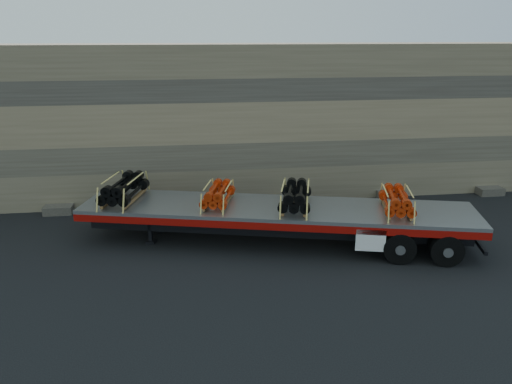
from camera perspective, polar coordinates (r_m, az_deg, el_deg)
The scene contains 7 objects.
ground at distance 18.27m, azimuth 0.06°, elevation -6.41°, with size 120.00×120.00×0.00m, color black.
rock_wall at distance 23.45m, azimuth -2.08°, elevation 8.02°, with size 44.00×3.00×7.00m, color #7A6B54.
trailer at distance 18.47m, azimuth 2.29°, elevation -3.73°, with size 14.31×2.75×1.43m, color #9C9EA3, non-canonical shape.
bundle_front at distance 19.39m, azimuth -14.86°, elevation 0.28°, with size 1.18×2.36×0.84m, color black, non-canonical shape.
bundle_midfront at distance 18.40m, azimuth -4.36°, elevation -0.35°, with size 0.97×1.94×0.69m, color #BE2B0A, non-canonical shape.
bundle_midrear at distance 18.06m, azimuth 4.51°, elevation -0.55°, with size 1.10×2.20×0.78m, color black, non-canonical shape.
bundle_rear at distance 18.29m, azimuth 15.79°, elevation -1.05°, with size 1.03×2.05×0.73m, color #BE2B0A, non-canonical shape.
Camera 1 is at (-2.22, -16.50, 7.52)m, focal length 35.00 mm.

